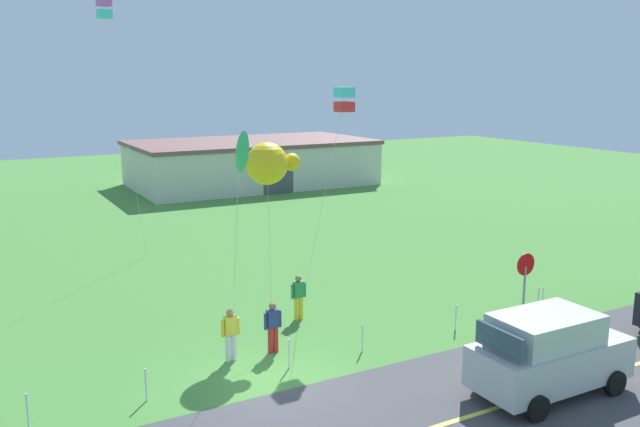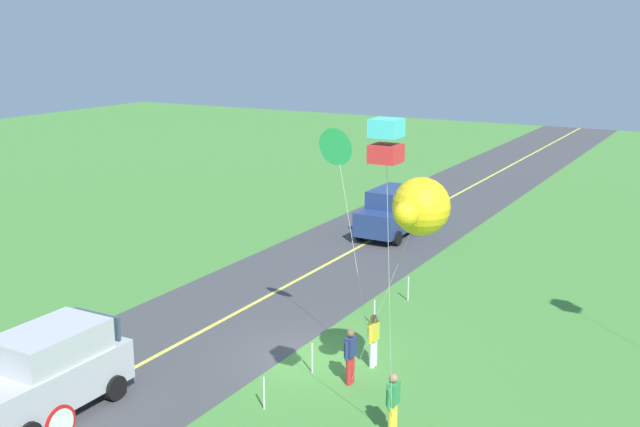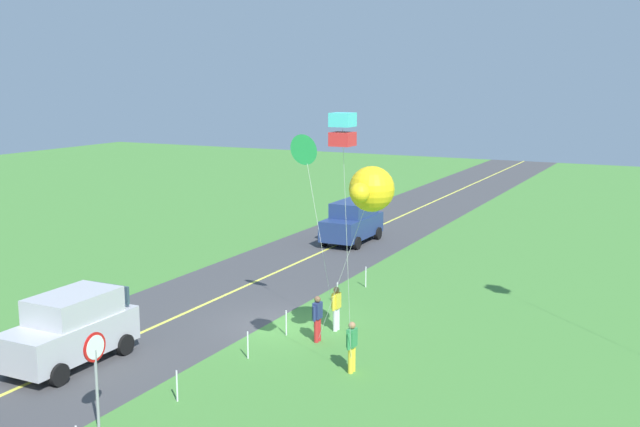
{
  "view_description": "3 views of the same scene",
  "coord_description": "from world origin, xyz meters",
  "px_view_note": "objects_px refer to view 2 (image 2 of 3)",
  "views": [
    {
      "loc": [
        -7.07,
        -15.54,
        8.27
      ],
      "look_at": [
        2.73,
        2.28,
        4.13
      ],
      "focal_mm": 37.34,
      "sensor_mm": 36.0,
      "label": 1
    },
    {
      "loc": [
        18.83,
        11.05,
        9.7
      ],
      "look_at": [
        2.02,
        1.62,
        5.07
      ],
      "focal_mm": 43.88,
      "sensor_mm": 36.0,
      "label": 2
    },
    {
      "loc": [
        23.18,
        13.25,
        8.87
      ],
      "look_at": [
        0.63,
        1.92,
        4.39
      ],
      "focal_mm": 43.09,
      "sensor_mm": 36.0,
      "label": 3
    }
  ],
  "objects_px": {
    "person_child_watcher": "(374,338)",
    "kite_blue_mid": "(386,142)",
    "person_adult_near": "(350,355)",
    "kite_red_low": "(420,207)",
    "kite_yellow_high": "(337,147)",
    "person_adult_companion": "(393,402)",
    "car_parked_west_far": "(392,212)",
    "car_suv_foreground": "(48,371)"
  },
  "relations": [
    {
      "from": "kite_blue_mid",
      "to": "kite_yellow_high",
      "type": "distance_m",
      "value": 7.06
    },
    {
      "from": "person_adult_near",
      "to": "car_parked_west_far",
      "type": "bearing_deg",
      "value": -72.36
    },
    {
      "from": "kite_red_low",
      "to": "car_parked_west_far",
      "type": "bearing_deg",
      "value": -154.01
    },
    {
      "from": "person_adult_near",
      "to": "kite_red_low",
      "type": "xyz_separation_m",
      "value": [
        1.01,
        2.33,
        4.66
      ]
    },
    {
      "from": "person_adult_near",
      "to": "person_adult_companion",
      "type": "height_order",
      "value": "same"
    },
    {
      "from": "kite_yellow_high",
      "to": "person_child_watcher",
      "type": "bearing_deg",
      "value": 85.53
    },
    {
      "from": "car_parked_west_far",
      "to": "person_adult_near",
      "type": "relative_size",
      "value": 2.75
    },
    {
      "from": "car_parked_west_far",
      "to": "person_child_watcher",
      "type": "bearing_deg",
      "value": 22.11
    },
    {
      "from": "person_adult_companion",
      "to": "kite_yellow_high",
      "type": "distance_m",
      "value": 7.34
    },
    {
      "from": "person_child_watcher",
      "to": "kite_yellow_high",
      "type": "xyz_separation_m",
      "value": [
        -0.1,
        -1.3,
        5.51
      ]
    },
    {
      "from": "car_suv_foreground",
      "to": "car_parked_west_far",
      "type": "height_order",
      "value": "same"
    },
    {
      "from": "person_adult_near",
      "to": "kite_red_low",
      "type": "relative_size",
      "value": 0.26
    },
    {
      "from": "car_parked_west_far",
      "to": "kite_blue_mid",
      "type": "bearing_deg",
      "value": 23.48
    },
    {
      "from": "car_parked_west_far",
      "to": "car_suv_foreground",
      "type": "bearing_deg",
      "value": -1.26
    },
    {
      "from": "person_adult_companion",
      "to": "car_suv_foreground",
      "type": "bearing_deg",
      "value": -95.9
    },
    {
      "from": "person_adult_near",
      "to": "kite_red_low",
      "type": "height_order",
      "value": "kite_red_low"
    },
    {
      "from": "person_adult_near",
      "to": "kite_blue_mid",
      "type": "distance_m",
      "value": 8.37
    },
    {
      "from": "person_adult_near",
      "to": "kite_yellow_high",
      "type": "height_order",
      "value": "kite_yellow_high"
    },
    {
      "from": "car_suv_foreground",
      "to": "person_adult_near",
      "type": "xyz_separation_m",
      "value": [
        -5.27,
        5.97,
        -0.29
      ]
    },
    {
      "from": "car_parked_west_far",
      "to": "person_child_watcher",
      "type": "xyz_separation_m",
      "value": [
        13.74,
        5.58,
        -0.29
      ]
    },
    {
      "from": "kite_red_low",
      "to": "kite_blue_mid",
      "type": "height_order",
      "value": "kite_blue_mid"
    },
    {
      "from": "car_suv_foreground",
      "to": "person_adult_near",
      "type": "bearing_deg",
      "value": 131.48
    },
    {
      "from": "car_parked_west_far",
      "to": "person_adult_near",
      "type": "bearing_deg",
      "value": 20.08
    },
    {
      "from": "car_parked_west_far",
      "to": "kite_red_low",
      "type": "height_order",
      "value": "kite_red_low"
    },
    {
      "from": "car_parked_west_far",
      "to": "kite_blue_mid",
      "type": "height_order",
      "value": "kite_blue_mid"
    },
    {
      "from": "kite_red_low",
      "to": "person_child_watcher",
      "type": "bearing_deg",
      "value": -136.14
    },
    {
      "from": "car_suv_foreground",
      "to": "kite_blue_mid",
      "type": "height_order",
      "value": "kite_blue_mid"
    },
    {
      "from": "person_adult_near",
      "to": "kite_blue_mid",
      "type": "bearing_deg",
      "value": 121.86
    },
    {
      "from": "car_parked_west_far",
      "to": "person_child_watcher",
      "type": "relative_size",
      "value": 2.75
    },
    {
      "from": "person_child_watcher",
      "to": "kite_yellow_high",
      "type": "distance_m",
      "value": 5.66
    },
    {
      "from": "person_adult_near",
      "to": "kite_red_low",
      "type": "bearing_deg",
      "value": 154.21
    },
    {
      "from": "person_child_watcher",
      "to": "kite_blue_mid",
      "type": "xyz_separation_m",
      "value": [
        5.54,
        2.79,
        6.66
      ]
    },
    {
      "from": "kite_blue_mid",
      "to": "car_suv_foreground",
      "type": "bearing_deg",
      "value": -82.97
    },
    {
      "from": "person_adult_companion",
      "to": "person_adult_near",
      "type": "bearing_deg",
      "value": -160.26
    },
    {
      "from": "car_suv_foreground",
      "to": "person_adult_companion",
      "type": "xyz_separation_m",
      "value": [
        -3.28,
        8.15,
        -0.29
      ]
    },
    {
      "from": "car_parked_west_far",
      "to": "person_adult_near",
      "type": "distance_m",
      "value": 16.07
    },
    {
      "from": "kite_red_low",
      "to": "person_adult_near",
      "type": "bearing_deg",
      "value": -113.35
    },
    {
      "from": "person_adult_companion",
      "to": "kite_red_low",
      "type": "height_order",
      "value": "kite_red_low"
    },
    {
      "from": "car_suv_foreground",
      "to": "kite_blue_mid",
      "type": "distance_m",
      "value": 10.94
    },
    {
      "from": "kite_red_low",
      "to": "car_suv_foreground",
      "type": "bearing_deg",
      "value": -62.77
    },
    {
      "from": "kite_red_low",
      "to": "kite_blue_mid",
      "type": "distance_m",
      "value": 3.79
    },
    {
      "from": "car_suv_foreground",
      "to": "person_child_watcher",
      "type": "xyz_separation_m",
      "value": [
        -6.63,
        6.03,
        -0.29
      ]
    }
  ]
}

